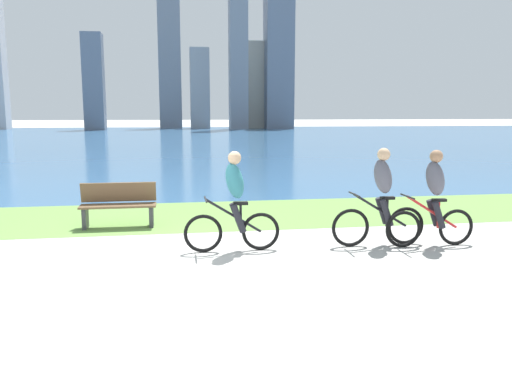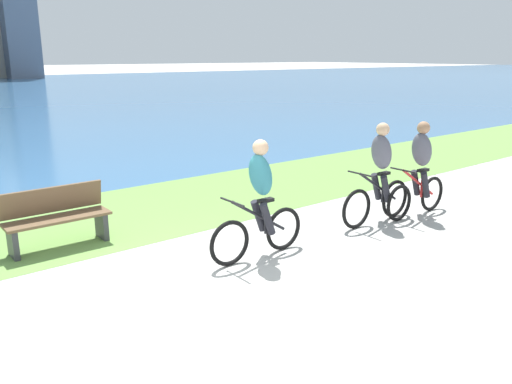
# 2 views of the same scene
# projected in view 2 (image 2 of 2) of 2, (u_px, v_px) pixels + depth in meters

# --- Properties ---
(ground_plane) EXTENTS (300.00, 300.00, 0.00)m
(ground_plane) POSITION_uv_depth(u_px,v_px,m) (202.00, 287.00, 6.35)
(ground_plane) COLOR #B2AFA8
(grass_strip_bayside) EXTENTS (120.00, 3.40, 0.01)m
(grass_strip_bayside) POSITION_uv_depth(u_px,v_px,m) (95.00, 219.00, 8.98)
(grass_strip_bayside) COLOR #6B9947
(grass_strip_bayside) RESTS_ON ground
(cyclist_lead) EXTENTS (1.61, 0.52, 1.68)m
(cyclist_lead) POSITION_uv_depth(u_px,v_px,m) (260.00, 200.00, 7.12)
(cyclist_lead) COLOR black
(cyclist_lead) RESTS_ON ground
(cyclist_trailing) EXTENTS (1.68, 0.52, 1.71)m
(cyclist_trailing) POSITION_uv_depth(u_px,v_px,m) (379.00, 174.00, 8.63)
(cyclist_trailing) COLOR black
(cyclist_trailing) RESTS_ON ground
(cyclist_distant_rear) EXTENTS (1.62, 0.52, 1.68)m
(cyclist_distant_rear) POSITION_uv_depth(u_px,v_px,m) (420.00, 170.00, 9.01)
(cyclist_distant_rear) COLOR black
(cyclist_distant_rear) RESTS_ON ground
(bench_near_path) EXTENTS (1.50, 0.47, 0.90)m
(bench_near_path) POSITION_uv_depth(u_px,v_px,m) (57.00, 218.00, 7.61)
(bench_near_path) COLOR brown
(bench_near_path) RESTS_ON ground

